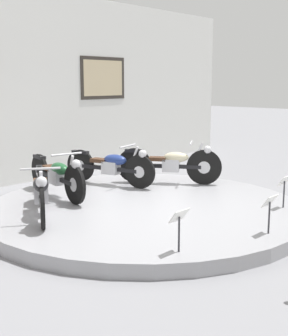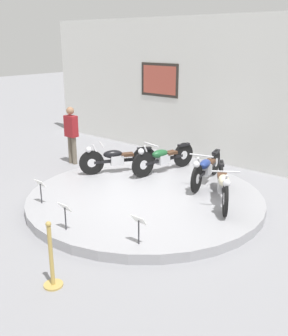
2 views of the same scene
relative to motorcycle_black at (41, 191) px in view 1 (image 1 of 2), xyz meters
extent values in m
plane|color=gray|center=(1.50, -0.68, -0.56)|extent=(60.00, 60.00, 0.00)
cylinder|color=#99999E|center=(1.50, -0.68, -0.47)|extent=(5.06, 5.06, 0.19)
cube|color=silver|center=(1.50, 2.98, 1.45)|extent=(14.00, 0.20, 4.02)
cube|color=#2D2823|center=(3.90, 2.87, 1.65)|extent=(1.40, 0.02, 1.00)
cube|color=#C6B289|center=(3.90, 2.86, 1.65)|extent=(1.24, 0.02, 0.84)
cylinder|color=black|center=(-0.35, -0.52, -0.07)|extent=(0.39, 0.54, 0.61)
cylinder|color=silver|center=(-0.35, -0.52, -0.07)|extent=(0.17, 0.21, 0.22)
cylinder|color=black|center=(0.40, 0.60, -0.07)|extent=(0.39, 0.54, 0.61)
cylinder|color=silver|center=(0.40, 0.60, -0.07)|extent=(0.17, 0.21, 0.22)
cube|color=black|center=(0.02, 0.04, -0.07)|extent=(0.75, 1.07, 0.07)
cube|color=silver|center=(0.00, 0.00, -0.05)|extent=(0.34, 0.38, 0.24)
ellipsoid|color=black|center=(-0.05, -0.08, 0.11)|extent=(0.45, 0.52, 0.20)
cube|color=#472D1E|center=(0.15, 0.22, 0.07)|extent=(0.34, 0.38, 0.07)
cube|color=black|center=(0.40, 0.60, 0.19)|extent=(0.28, 0.35, 0.06)
cylinder|color=silver|center=(-0.27, -0.40, 0.13)|extent=(0.18, 0.23, 0.54)
cylinder|color=silver|center=(-0.21, -0.31, 0.39)|extent=(0.47, 0.33, 0.03)
sphere|color=silver|center=(-0.39, -0.57, 0.27)|extent=(0.15, 0.15, 0.15)
cylinder|color=black|center=(0.74, 0.14, -0.05)|extent=(0.18, 0.64, 0.64)
cylinder|color=silver|center=(0.74, 0.14, -0.05)|extent=(0.11, 0.23, 0.22)
cylinder|color=black|center=(1.01, 1.46, -0.05)|extent=(0.18, 0.64, 0.64)
cylinder|color=silver|center=(1.01, 1.46, -0.05)|extent=(0.11, 0.23, 0.22)
cube|color=black|center=(0.88, 0.80, -0.05)|extent=(0.31, 1.23, 0.07)
cube|color=silver|center=(0.87, 0.76, -0.03)|extent=(0.26, 0.35, 0.24)
ellipsoid|color=#1E562D|center=(0.85, 0.67, 0.13)|extent=(0.31, 0.51, 0.20)
cube|color=#472D1E|center=(0.92, 1.02, 0.09)|extent=(0.26, 0.35, 0.07)
cube|color=black|center=(1.01, 1.46, 0.22)|extent=(0.17, 0.37, 0.06)
cylinder|color=silver|center=(0.77, 0.29, 0.15)|extent=(0.09, 0.25, 0.54)
cylinder|color=silver|center=(0.79, 0.39, 0.41)|extent=(0.54, 0.14, 0.03)
sphere|color=silver|center=(0.73, 0.08, 0.29)|extent=(0.15, 0.15, 0.15)
cylinder|color=black|center=(2.27, 0.14, -0.06)|extent=(0.19, 0.62, 0.62)
cylinder|color=silver|center=(2.27, 0.14, -0.06)|extent=(0.11, 0.23, 0.22)
cylinder|color=black|center=(1.97, 1.46, -0.06)|extent=(0.19, 0.62, 0.62)
cylinder|color=silver|center=(1.97, 1.46, -0.06)|extent=(0.11, 0.23, 0.22)
cube|color=black|center=(2.12, 0.80, -0.06)|extent=(0.35, 1.23, 0.07)
cube|color=silver|center=(2.13, 0.76, -0.04)|extent=(0.27, 0.36, 0.24)
ellipsoid|color=navy|center=(2.15, 0.67, 0.12)|extent=(0.32, 0.52, 0.20)
cube|color=#472D1E|center=(2.07, 1.02, 0.08)|extent=(0.27, 0.36, 0.07)
cube|color=black|center=(1.97, 1.46, 0.20)|extent=(0.18, 0.37, 0.06)
cylinder|color=silver|center=(2.24, 0.29, 0.14)|extent=(0.10, 0.25, 0.54)
cylinder|color=silver|center=(2.21, 0.39, 0.40)|extent=(0.53, 0.15, 0.03)
sphere|color=silver|center=(2.28, 0.09, 0.28)|extent=(0.15, 0.15, 0.15)
cylinder|color=black|center=(3.34, -0.53, -0.04)|extent=(0.41, 0.59, 0.67)
cylinder|color=silver|center=(3.34, -0.53, -0.04)|extent=(0.18, 0.23, 0.23)
cylinder|color=black|center=(2.60, 0.60, -0.04)|extent=(0.41, 0.59, 0.67)
cylinder|color=silver|center=(2.60, 0.60, -0.04)|extent=(0.18, 0.23, 0.23)
cube|color=black|center=(2.97, 0.04, -0.04)|extent=(0.74, 1.08, 0.07)
cube|color=silver|center=(2.99, 0.00, -0.02)|extent=(0.34, 0.38, 0.24)
ellipsoid|color=beige|center=(3.05, -0.08, 0.14)|extent=(0.45, 0.52, 0.20)
cube|color=#472D1E|center=(2.85, 0.22, 0.10)|extent=(0.34, 0.38, 0.07)
cube|color=black|center=(2.60, 0.60, 0.24)|extent=(0.28, 0.36, 0.06)
cylinder|color=silver|center=(3.26, -0.40, 0.16)|extent=(0.17, 0.23, 0.54)
cylinder|color=silver|center=(3.20, -0.31, 0.42)|extent=(0.47, 0.32, 0.03)
sphere|color=silver|center=(3.37, -0.58, 0.30)|extent=(0.15, 0.15, 0.15)
cylinder|color=#333338|center=(0.18, -2.42, -0.17)|extent=(0.02, 0.02, 0.42)
cube|color=white|center=(0.18, -2.42, 0.06)|extent=(0.26, 0.11, 0.15)
cylinder|color=#333338|center=(1.50, -2.86, -0.17)|extent=(0.02, 0.02, 0.42)
cube|color=white|center=(1.50, -2.86, 0.06)|extent=(0.26, 0.11, 0.15)
cylinder|color=#333338|center=(2.81, -2.42, -0.17)|extent=(0.02, 0.02, 0.42)
cube|color=white|center=(2.81, -2.42, 0.06)|extent=(0.26, 0.11, 0.15)
camera|label=1|loc=(-3.87, -5.59, 1.56)|focal=50.00mm
camera|label=2|loc=(6.57, -6.76, 2.82)|focal=42.00mm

